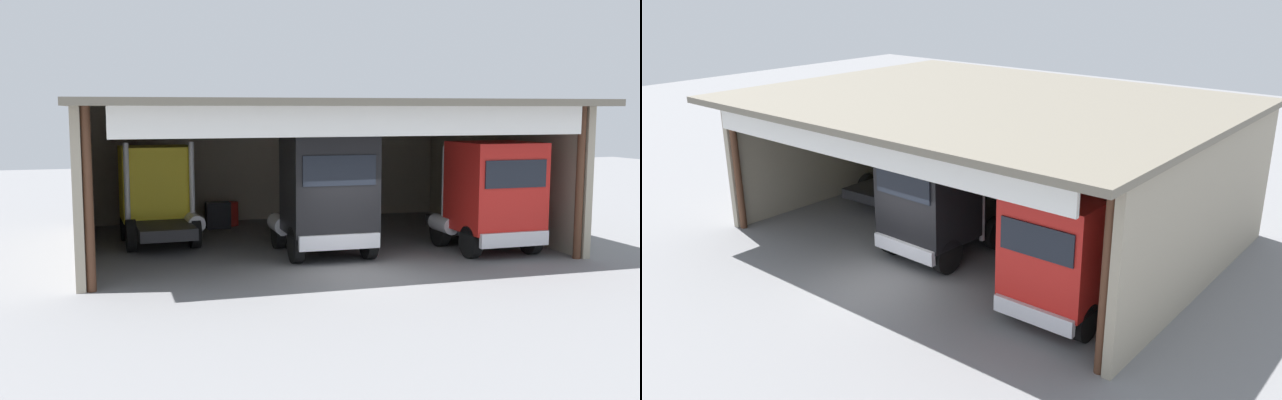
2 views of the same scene
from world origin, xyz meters
TOP-DOWN VIEW (x-y plane):
  - ground_plane at (0.00, 0.00)m, footprint 80.00×80.00m
  - workshop_shed at (0.00, 6.23)m, footprint 15.25×12.11m
  - truck_yellow_center_right_bay at (-4.92, 6.64)m, footprint 2.63×4.56m
  - truck_black_right_bay at (-0.17, 2.71)m, footprint 2.75×5.06m
  - truck_red_left_bay at (5.03, 1.83)m, footprint 2.60×4.35m
  - oil_drum at (-1.92, 9.55)m, footprint 0.58×0.58m
  - tool_cart at (-2.51, 9.02)m, footprint 0.90×0.60m

SIDE VIEW (x-z plane):
  - ground_plane at x=0.00m, z-range 0.00..0.00m
  - oil_drum at x=-1.92m, z-range 0.00..0.92m
  - tool_cart at x=-2.51m, z-range 0.00..1.00m
  - truck_yellow_center_right_bay at x=-4.92m, z-range -0.03..3.42m
  - truck_red_left_bay at x=5.03m, z-range 0.09..3.61m
  - truck_black_right_bay at x=-0.17m, z-range 0.06..3.79m
  - workshop_shed at x=0.00m, z-range 1.05..5.86m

